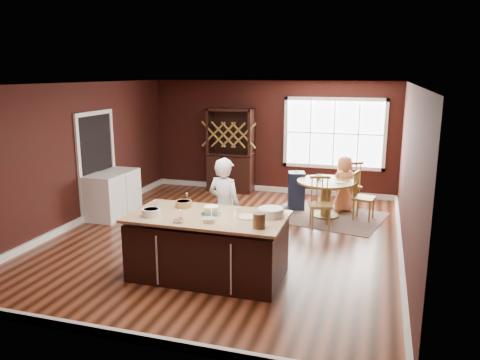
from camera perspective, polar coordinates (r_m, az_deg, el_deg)
name	(u,v)px	position (r m, az deg, el deg)	size (l,w,h in m)	color
room_shell	(225,163)	(8.09, -1.81, 2.05)	(7.00, 7.00, 7.00)	brown
window	(334,133)	(11.13, 11.40, 5.59)	(2.36, 0.10, 1.66)	white
doorway	(97,166)	(9.99, -17.02, 1.69)	(0.08, 1.26, 2.13)	white
kitchen_island	(208,247)	(6.78, -3.93, -8.20)	(2.21, 1.16, 0.92)	black
dining_table	(326,191)	(9.64, 10.44, -1.34)	(1.18, 1.18, 0.75)	olive
baker	(225,208)	(7.37, -1.88, -3.41)	(0.59, 0.39, 1.61)	silver
layer_cake	(211,211)	(6.63, -3.53, -3.73)	(0.29, 0.29, 0.12)	white
bowl_blue	(151,212)	(6.69, -10.77, -3.88)	(0.26, 0.26, 0.10)	white
bowl_yellow	(183,204)	(7.04, -6.91, -2.92)	(0.25, 0.25, 0.09)	#A47448
bowl_pink	(178,220)	(6.34, -7.54, -4.89)	(0.15, 0.15, 0.06)	silver
bowl_olive	(209,220)	(6.30, -3.81, -4.91)	(0.16, 0.16, 0.06)	silver
drinking_glass	(237,213)	(6.45, -0.39, -4.08)	(0.07, 0.07, 0.14)	silver
dinner_plate	(247,217)	(6.49, 0.89, -4.53)	(0.28, 0.28, 0.02)	beige
white_tub	(271,212)	(6.54, 3.74, -3.95)	(0.36, 0.36, 0.12)	silver
stoneware_crock	(259,221)	(6.05, 2.34, -4.97)	(0.16, 0.16, 0.20)	brown
toy_figurine	(254,221)	(6.22, 1.77, -5.01)	(0.05, 0.05, 0.09)	yellow
rug	(325,216)	(9.78, 10.32, -4.34)	(2.24, 1.73, 0.01)	brown
chair_east	(364,196)	(9.60, 14.91, -1.89)	(0.41, 0.39, 0.98)	brown
chair_south	(320,203)	(8.92, 9.78, -2.76)	(0.41, 0.39, 0.99)	brown
chair_north	(349,184)	(10.38, 13.10, -0.47)	(0.45, 0.42, 1.06)	brown
seated_woman	(344,184)	(10.08, 12.55, -0.46)	(0.58, 0.38, 1.19)	#EE9264
high_chair	(296,190)	(10.10, 6.88, -1.21)	(0.34, 0.34, 0.85)	#20283C
toddler	(293,172)	(10.02, 6.48, 0.96)	(0.18, 0.14, 0.26)	#8CA5BF
table_plate	(340,183)	(9.45, 12.15, -0.31)	(0.19, 0.19, 0.01)	beige
table_cup	(319,177)	(9.69, 9.61, 0.39)	(0.13, 0.13, 0.10)	white
hutch	(231,150)	(11.45, -1.15, 3.62)	(1.11, 0.46, 2.04)	#442613
washer	(104,198)	(9.68, -16.21, -2.08)	(0.63, 0.61, 0.91)	white
dryer	(121,190)	(10.20, -14.27, -1.23)	(0.62, 0.60, 0.90)	white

